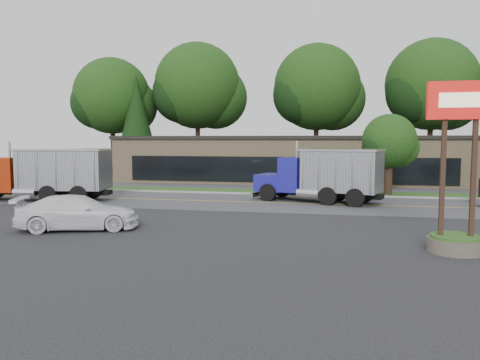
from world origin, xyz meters
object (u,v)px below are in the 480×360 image
Objects in this scene: bilo_sign at (457,195)px; rally_car at (78,212)px; dump_truck_red at (45,173)px; dump_truck_blue at (325,174)px.

rally_car is (-15.29, 1.12, -1.27)m from bilo_sign.
bilo_sign is at bearing 149.53° from dump_truck_red.
bilo_sign is at bearing 128.92° from dump_truck_blue.
dump_truck_red and dump_truck_blue have the same top height.
dump_truck_red is 17.96m from dump_truck_blue.
bilo_sign reaches higher than dump_truck_blue.
dump_truck_blue is (17.75, 2.79, -0.01)m from dump_truck_red.
rally_car is at bearing 64.48° from dump_truck_blue.
dump_truck_red is 1.17× the size of dump_truck_blue.
dump_truck_red is (-22.63, 9.54, -0.21)m from bilo_sign.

